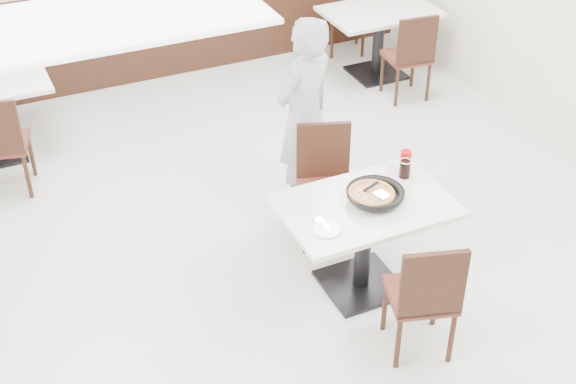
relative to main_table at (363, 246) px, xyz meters
name	(u,v)px	position (x,y,z in m)	size (l,w,h in m)	color
floor	(294,256)	(-0.31, 0.52, -0.38)	(7.00, 7.00, 0.00)	#B0B0AB
wainscot_back	(156,31)	(-0.31, 4.00, 0.18)	(5.90, 0.03, 1.10)	black
fluo_panel_a	(109,19)	(-1.81, -0.98, 2.40)	(1.20, 0.60, 0.02)	white
main_table	(363,246)	(0.00, 0.00, 0.00)	(1.20, 0.80, 0.75)	white
chair_near	(421,292)	(0.04, -0.69, 0.10)	(0.42, 0.42, 0.95)	black
chair_far	(326,189)	(0.02, 0.64, 0.10)	(0.42, 0.42, 0.95)	black
trivet	(375,203)	(0.05, -0.05, 0.39)	(0.13, 0.13, 0.04)	black
pizza_pan	(375,196)	(0.07, 0.00, 0.42)	(0.36, 0.36, 0.01)	black
pizza	(371,196)	(0.04, 0.00, 0.44)	(0.31, 0.31, 0.02)	#BD7E44
pizza_server	(382,194)	(0.09, -0.06, 0.47)	(0.08, 0.10, 0.00)	white
napkin	(320,229)	(-0.42, -0.13, 0.38)	(0.17, 0.17, 0.00)	white
side_plate	(327,229)	(-0.39, -0.16, 0.38)	(0.20, 0.20, 0.01)	white
fork	(326,225)	(-0.38, -0.13, 0.39)	(0.01, 0.14, 0.00)	white
cola_glass	(405,169)	(0.42, 0.18, 0.44)	(0.08, 0.08, 0.13)	black
red_cup	(406,161)	(0.48, 0.26, 0.45)	(0.08, 0.08, 0.16)	#C00007
diner_person	(304,117)	(0.07, 1.15, 0.47)	(0.61, 0.40, 1.68)	#A6A6AA
bg_chair_left_near	(2,142)	(-2.15, 2.43, 0.10)	(0.42, 0.42, 0.95)	black
bg_table_right	(378,43)	(1.91, 3.07, 0.00)	(1.20, 0.80, 0.75)	white
bg_chair_right_near	(407,55)	(1.91, 2.49, 0.10)	(0.42, 0.42, 0.95)	black
bg_chair_right_far	(346,12)	(1.87, 3.76, 0.10)	(0.42, 0.42, 0.95)	black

